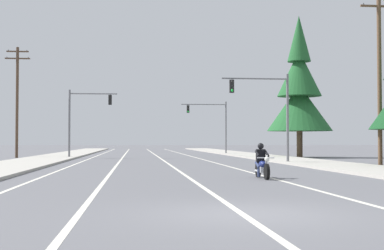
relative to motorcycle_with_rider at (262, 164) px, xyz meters
The scene contains 14 objects.
ground_plane 10.95m from the motorcycle_with_rider, 105.11° to the right, with size 400.00×400.00×0.00m, color #5B5B60.
lane_stripe_center 34.58m from the motorcycle_with_rider, 94.90° to the left, with size 0.16×100.00×0.01m, color beige.
lane_stripe_left 35.03m from the motorcycle_with_rider, 100.49° to the left, with size 0.16×100.00×0.01m, color beige.
lane_stripe_right 34.45m from the motorcycle_with_rider, 89.26° to the left, with size 0.16×100.00×0.01m, color beige.
lane_stripe_far_left 35.65m from the motorcycle_with_rider, 104.89° to the left, with size 0.16×100.00×0.01m, color beige.
sidewalk_kerb_right 30.24m from the motorcycle_with_rider, 76.85° to the left, with size 4.40×110.00×0.14m, color #ADA89E.
sidewalk_kerb_left 32.02m from the motorcycle_with_rider, 113.13° to the left, with size 4.40×110.00×0.14m, color #ADA89E.
motorcycle_with_rider is the anchor object (origin of this frame).
traffic_signal_near_right 15.49m from the motorcycle_with_rider, 74.76° to the left, with size 4.71×0.37×6.20m.
traffic_signal_near_left 29.66m from the motorcycle_with_rider, 109.65° to the left, with size 4.37×0.37×6.20m.
traffic_signal_mid_right 41.12m from the motorcycle_with_rider, 84.59° to the left, with size 5.35×0.37×6.20m.
utility_pole_right_near 14.21m from the motorcycle_with_rider, 44.60° to the left, with size 2.30×0.26×10.17m.
utility_pole_left_near 33.75m from the motorcycle_with_rider, 118.77° to the left, with size 2.27×0.26×10.24m.
conifer_tree_right_verge_far 29.90m from the motorcycle_with_rider, 69.70° to the left, with size 6.10×6.10×13.44m.
Camera 1 is at (-2.35, -11.28, 1.53)m, focal length 50.49 mm.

